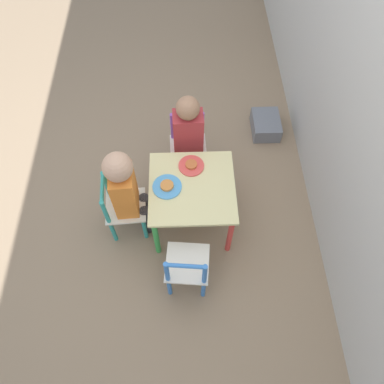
{
  "coord_description": "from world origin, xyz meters",
  "views": [
    {
      "loc": [
        1.25,
        -0.04,
        2.41
      ],
      "look_at": [
        0.0,
        0.0,
        0.38
      ],
      "focal_mm": 35.0,
      "sensor_mm": 36.0,
      "label": 1
    }
  ],
  "objects_px": {
    "chair_purple": "(188,147)",
    "plate_left": "(191,165)",
    "kids_table": "(192,192)",
    "chair_teal": "(123,207)",
    "storage_bin": "(266,125)",
    "chair_blue": "(187,268)",
    "child_front": "(126,188)",
    "plate_front": "(167,186)",
    "child_left": "(188,135)"
  },
  "relations": [
    {
      "from": "chair_purple",
      "to": "plate_left",
      "type": "xyz_separation_m",
      "value": [
        0.31,
        0.01,
        0.2
      ]
    },
    {
      "from": "kids_table",
      "to": "chair_purple",
      "type": "relative_size",
      "value": 1.05
    },
    {
      "from": "chair_teal",
      "to": "storage_bin",
      "type": "xyz_separation_m",
      "value": [
        -0.85,
        1.1,
        -0.19
      ]
    },
    {
      "from": "chair_teal",
      "to": "chair_blue",
      "type": "xyz_separation_m",
      "value": [
        0.43,
        0.42,
        0.0
      ]
    },
    {
      "from": "kids_table",
      "to": "chair_purple",
      "type": "xyz_separation_m",
      "value": [
        -0.46,
        -0.01,
        -0.12
      ]
    },
    {
      "from": "child_front",
      "to": "plate_front",
      "type": "bearing_deg",
      "value": -87.7
    },
    {
      "from": "kids_table",
      "to": "child_front",
      "type": "height_order",
      "value": "child_front"
    },
    {
      "from": "plate_left",
      "to": "storage_bin",
      "type": "height_order",
      "value": "plate_left"
    },
    {
      "from": "child_left",
      "to": "plate_front",
      "type": "height_order",
      "value": "child_left"
    },
    {
      "from": "chair_purple",
      "to": "chair_blue",
      "type": "distance_m",
      "value": 0.92
    },
    {
      "from": "child_left",
      "to": "plate_left",
      "type": "relative_size",
      "value": 4.67
    },
    {
      "from": "kids_table",
      "to": "plate_left",
      "type": "relative_size",
      "value": 3.26
    },
    {
      "from": "plate_front",
      "to": "storage_bin",
      "type": "bearing_deg",
      "value": 136.18
    },
    {
      "from": "child_front",
      "to": "child_left",
      "type": "bearing_deg",
      "value": -46.07
    },
    {
      "from": "chair_blue",
      "to": "storage_bin",
      "type": "xyz_separation_m",
      "value": [
        -1.28,
        0.68,
        -0.19
      ]
    },
    {
      "from": "plate_left",
      "to": "storage_bin",
      "type": "distance_m",
      "value": 1.0
    },
    {
      "from": "chair_blue",
      "to": "child_front",
      "type": "bearing_deg",
      "value": -44.94
    },
    {
      "from": "child_front",
      "to": "plate_left",
      "type": "bearing_deg",
      "value": -69.47
    },
    {
      "from": "child_front",
      "to": "child_left",
      "type": "height_order",
      "value": "child_front"
    },
    {
      "from": "kids_table",
      "to": "chair_blue",
      "type": "xyz_separation_m",
      "value": [
        0.46,
        -0.04,
        -0.12
      ]
    },
    {
      "from": "chair_purple",
      "to": "chair_blue",
      "type": "relative_size",
      "value": 1.0
    },
    {
      "from": "child_front",
      "to": "storage_bin",
      "type": "xyz_separation_m",
      "value": [
        -0.85,
        1.04,
        -0.42
      ]
    },
    {
      "from": "chair_teal",
      "to": "child_front",
      "type": "xyz_separation_m",
      "value": [
        -0.0,
        0.06,
        0.23
      ]
    },
    {
      "from": "chair_teal",
      "to": "chair_purple",
      "type": "height_order",
      "value": "same"
    },
    {
      "from": "chair_teal",
      "to": "child_left",
      "type": "bearing_deg",
      "value": -49.81
    },
    {
      "from": "chair_purple",
      "to": "child_left",
      "type": "height_order",
      "value": "child_left"
    },
    {
      "from": "kids_table",
      "to": "chair_blue",
      "type": "relative_size",
      "value": 1.05
    },
    {
      "from": "kids_table",
      "to": "child_left",
      "type": "relative_size",
      "value": 0.7
    },
    {
      "from": "chair_blue",
      "to": "plate_left",
      "type": "xyz_separation_m",
      "value": [
        -0.61,
        0.04,
        0.2
      ]
    },
    {
      "from": "chair_blue",
      "to": "child_front",
      "type": "relative_size",
      "value": 0.65
    },
    {
      "from": "chair_blue",
      "to": "chair_purple",
      "type": "bearing_deg",
      "value": -86.36
    },
    {
      "from": "chair_teal",
      "to": "child_left",
      "type": "relative_size",
      "value": 0.67
    },
    {
      "from": "child_front",
      "to": "storage_bin",
      "type": "distance_m",
      "value": 1.41
    },
    {
      "from": "chair_blue",
      "to": "plate_left",
      "type": "height_order",
      "value": "chair_blue"
    },
    {
      "from": "chair_teal",
      "to": "chair_blue",
      "type": "height_order",
      "value": "same"
    },
    {
      "from": "kids_table",
      "to": "chair_blue",
      "type": "bearing_deg",
      "value": -5.5
    },
    {
      "from": "child_left",
      "to": "storage_bin",
      "type": "bearing_deg",
      "value": 31.35
    },
    {
      "from": "storage_bin",
      "to": "child_left",
      "type": "bearing_deg",
      "value": -56.87
    },
    {
      "from": "kids_table",
      "to": "child_front",
      "type": "distance_m",
      "value": 0.42
    },
    {
      "from": "plate_front",
      "to": "chair_purple",
      "type": "bearing_deg",
      "value": 163.04
    },
    {
      "from": "chair_blue",
      "to": "chair_teal",
      "type": "bearing_deg",
      "value": -40.4
    },
    {
      "from": "chair_blue",
      "to": "storage_bin",
      "type": "height_order",
      "value": "chair_blue"
    },
    {
      "from": "kids_table",
      "to": "storage_bin",
      "type": "distance_m",
      "value": 1.09
    },
    {
      "from": "chair_teal",
      "to": "plate_left",
      "type": "xyz_separation_m",
      "value": [
        -0.18,
        0.46,
        0.2
      ]
    },
    {
      "from": "chair_blue",
      "to": "child_left",
      "type": "bearing_deg",
      "value": -86.61
    },
    {
      "from": "kids_table",
      "to": "plate_front",
      "type": "distance_m",
      "value": 0.17
    },
    {
      "from": "child_left",
      "to": "plate_left",
      "type": "bearing_deg",
      "value": -88.88
    },
    {
      "from": "chair_teal",
      "to": "plate_left",
      "type": "relative_size",
      "value": 3.11
    },
    {
      "from": "child_left",
      "to": "storage_bin",
      "type": "xyz_separation_m",
      "value": [
        -0.42,
        0.65,
        -0.39
      ]
    },
    {
      "from": "kids_table",
      "to": "chair_teal",
      "type": "bearing_deg",
      "value": -86.3
    }
  ]
}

